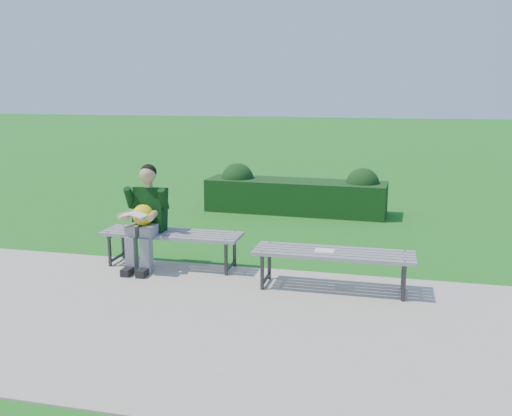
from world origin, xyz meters
name	(u,v)px	position (x,y,z in m)	size (l,w,h in m)	color
ground	(215,266)	(0.00, 0.00, 0.00)	(80.00, 80.00, 0.00)	#1A7A16
walkway	(162,316)	(0.00, -1.75, 0.01)	(30.00, 3.50, 0.02)	beige
hedge	(295,193)	(0.46, 3.52, 0.36)	(3.36, 0.97, 0.88)	#163C0E
bench_left	(172,236)	(-0.51, -0.20, 0.42)	(1.80, 0.50, 0.46)	slate
bench_right	(333,256)	(1.59, -0.59, 0.42)	(1.80, 0.50, 0.46)	slate
seated_boy	(146,214)	(-0.81, -0.29, 0.71)	(0.56, 0.76, 1.31)	slate
paper_sheet	(325,251)	(1.49, -0.59, 0.47)	(0.22, 0.16, 0.01)	white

